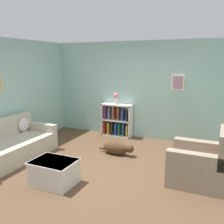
{
  "coord_description": "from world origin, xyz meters",
  "views": [
    {
      "loc": [
        2.08,
        -4.19,
        2.1
      ],
      "look_at": [
        0.0,
        0.4,
        1.05
      ],
      "focal_mm": 40.0,
      "sensor_mm": 36.0,
      "label": 1
    }
  ],
  "objects_px": {
    "recliner_chair": "(202,164)",
    "coffee_table": "(54,171)",
    "dog": "(117,148)",
    "couch": "(8,146)",
    "vase": "(116,98)",
    "bookshelf": "(117,121)"
  },
  "relations": [
    {
      "from": "couch",
      "to": "recliner_chair",
      "type": "relative_size",
      "value": 2.06
    },
    {
      "from": "bookshelf",
      "to": "couch",
      "type": "bearing_deg",
      "value": -119.6
    },
    {
      "from": "bookshelf",
      "to": "dog",
      "type": "relative_size",
      "value": 1.02
    },
    {
      "from": "vase",
      "to": "bookshelf",
      "type": "bearing_deg",
      "value": 27.8
    },
    {
      "from": "couch",
      "to": "recliner_chair",
      "type": "distance_m",
      "value": 3.92
    },
    {
      "from": "coffee_table",
      "to": "dog",
      "type": "xyz_separation_m",
      "value": [
        0.45,
        1.7,
        -0.08
      ]
    },
    {
      "from": "coffee_table",
      "to": "dog",
      "type": "bearing_deg",
      "value": 75.27
    },
    {
      "from": "couch",
      "to": "vase",
      "type": "xyz_separation_m",
      "value": [
        1.41,
        2.53,
        0.79
      ]
    },
    {
      "from": "recliner_chair",
      "to": "dog",
      "type": "height_order",
      "value": "recliner_chair"
    },
    {
      "from": "couch",
      "to": "coffee_table",
      "type": "xyz_separation_m",
      "value": [
        1.57,
        -0.48,
        -0.07
      ]
    },
    {
      "from": "couch",
      "to": "vase",
      "type": "bearing_deg",
      "value": 60.77
    },
    {
      "from": "dog",
      "to": "couch",
      "type": "bearing_deg",
      "value": -148.77
    },
    {
      "from": "bookshelf",
      "to": "recliner_chair",
      "type": "bearing_deg",
      "value": -38.69
    },
    {
      "from": "recliner_chair",
      "to": "dog",
      "type": "xyz_separation_m",
      "value": [
        -1.86,
        0.63,
        -0.2
      ]
    },
    {
      "from": "couch",
      "to": "recliner_chair",
      "type": "xyz_separation_m",
      "value": [
        3.88,
        0.6,
        0.06
      ]
    },
    {
      "from": "couch",
      "to": "coffee_table",
      "type": "height_order",
      "value": "couch"
    },
    {
      "from": "dog",
      "to": "coffee_table",
      "type": "bearing_deg",
      "value": -104.73
    },
    {
      "from": "bookshelf",
      "to": "dog",
      "type": "bearing_deg",
      "value": -66.75
    },
    {
      "from": "couch",
      "to": "vase",
      "type": "height_order",
      "value": "vase"
    },
    {
      "from": "vase",
      "to": "recliner_chair",
      "type": "bearing_deg",
      "value": -38.11
    },
    {
      "from": "bookshelf",
      "to": "coffee_table",
      "type": "bearing_deg",
      "value": -87.7
    },
    {
      "from": "recliner_chair",
      "to": "coffee_table",
      "type": "height_order",
      "value": "recliner_chair"
    }
  ]
}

